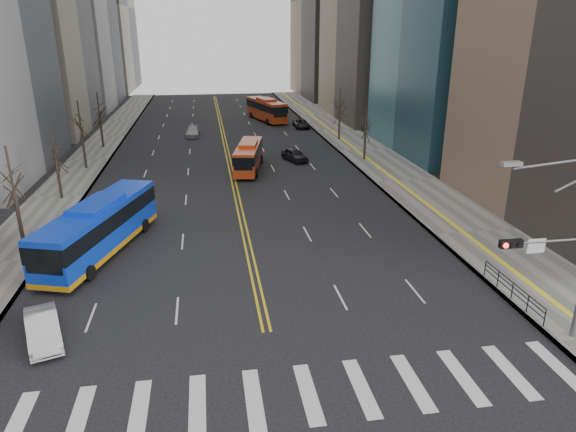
{
  "coord_description": "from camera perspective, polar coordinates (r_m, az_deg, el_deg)",
  "views": [
    {
      "loc": [
        -2.59,
        -17.76,
        14.77
      ],
      "look_at": [
        2.25,
        12.08,
        3.73
      ],
      "focal_mm": 32.0,
      "sensor_mm": 36.0,
      "label": 1
    }
  ],
  "objects": [
    {
      "name": "sidewalk_left",
      "position": [
        65.94,
        -21.24,
        5.82
      ],
      "size": [
        5.0,
        130.0,
        0.15
      ],
      "primitive_type": "cube",
      "color": "slate",
      "rests_on": "ground"
    },
    {
      "name": "car_dark_far",
      "position": [
        82.62,
        1.48,
        10.22
      ],
      "size": [
        2.28,
        4.81,
        1.33
      ],
      "primitive_type": "imported",
      "rotation": [
        0.0,
        0.0,
        -0.02
      ],
      "color": "black",
      "rests_on": "ground"
    },
    {
      "name": "car_white",
      "position": [
        28.9,
        -25.58,
        -11.24
      ],
      "size": [
        2.85,
        4.58,
        1.42
      ],
      "primitive_type": "imported",
      "rotation": [
        0.0,
        0.0,
        0.34
      ],
      "color": "silver",
      "rests_on": "ground"
    },
    {
      "name": "crosswalk",
      "position": [
        23.24,
        -0.75,
        -19.39
      ],
      "size": [
        26.7,
        4.0,
        0.01
      ],
      "color": "silver",
      "rests_on": "ground"
    },
    {
      "name": "red_bus_far",
      "position": [
        89.15,
        -2.43,
        11.87
      ],
      "size": [
        5.79,
        12.27,
        3.77
      ],
      "color": "#B73913",
      "rests_on": "ground"
    },
    {
      "name": "car_dark_mid",
      "position": [
        61.23,
        0.74,
        6.81
      ],
      "size": [
        3.12,
        4.66,
        1.48
      ],
      "primitive_type": "imported",
      "rotation": [
        0.0,
        0.0,
        0.35
      ],
      "color": "black",
      "rests_on": "ground"
    },
    {
      "name": "car_silver",
      "position": [
        76.97,
        -10.55,
        9.17
      ],
      "size": [
        2.05,
        4.68,
        1.34
      ],
      "primitive_type": "imported",
      "rotation": [
        0.0,
        0.0,
        -0.04
      ],
      "color": "#9D9DA2",
      "rests_on": "ground"
    },
    {
      "name": "pedestrian_railing",
      "position": [
        32.31,
        23.68,
        -7.35
      ],
      "size": [
        0.06,
        6.06,
        1.02
      ],
      "color": "black",
      "rests_on": "sidewalk_right"
    },
    {
      "name": "signal_mast",
      "position": [
        27.49,
        28.24,
        -3.6
      ],
      "size": [
        5.37,
        0.37,
        9.39
      ],
      "color": "slate",
      "rests_on": "ground"
    },
    {
      "name": "sidewalk_right",
      "position": [
        67.51,
        8.41,
        7.27
      ],
      "size": [
        7.0,
        130.0,
        0.15
      ],
      "primitive_type": "cube",
      "color": "slate",
      "rests_on": "ground"
    },
    {
      "name": "red_bus_near",
      "position": [
        57.04,
        -4.4,
        6.82
      ],
      "size": [
        4.16,
        10.07,
        3.15
      ],
      "color": "#B73913",
      "rests_on": "ground"
    },
    {
      "name": "centerline",
      "position": [
        74.28,
        -7.1,
        8.44
      ],
      "size": [
        0.55,
        100.0,
        0.01
      ],
      "color": "gold",
      "rests_on": "ground"
    },
    {
      "name": "street_trees",
      "position": [
        53.43,
        -14.14,
        8.79
      ],
      "size": [
        35.2,
        47.2,
        7.6
      ],
      "color": "#32251F",
      "rests_on": "ground"
    },
    {
      "name": "blue_bus",
      "position": [
        37.74,
        -20.22,
        -1.07
      ],
      "size": [
        6.62,
        13.16,
        3.75
      ],
      "color": "#0D37D0",
      "rests_on": "ground"
    },
    {
      "name": "ground",
      "position": [
        23.24,
        -0.75,
        -19.4
      ],
      "size": [
        220.0,
        220.0,
        0.0
      ],
      "primitive_type": "plane",
      "color": "black"
    }
  ]
}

